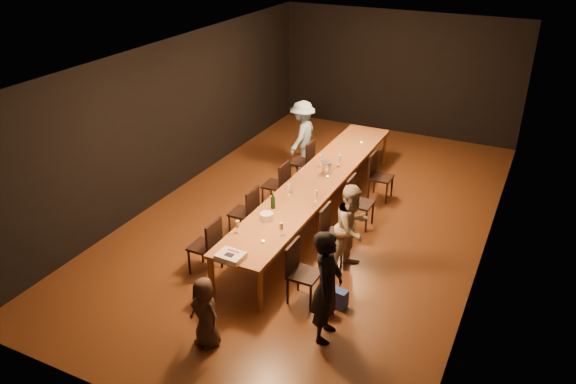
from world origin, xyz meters
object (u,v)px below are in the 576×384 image
at_px(chair_left_0, 204,246).
at_px(plate_stack, 267,217).
at_px(chair_right_3, 381,177).
at_px(ice_bucket, 327,167).
at_px(man_blue, 302,135).
at_px(chair_left_1, 243,212).
at_px(table, 317,182).
at_px(chair_right_2, 361,203).
at_px(chair_left_3, 302,161).
at_px(child, 205,312).
at_px(chair_right_1, 336,234).
at_px(birthday_cake, 231,256).
at_px(woman_birthday, 327,287).
at_px(woman_tan, 352,228).
at_px(chair_left_2, 275,184).
at_px(champagne_bottle, 273,200).
at_px(chair_right_0, 304,274).

relative_size(chair_left_0, plate_stack, 4.42).
distance_m(chair_right_3, ice_bucket, 1.23).
xyz_separation_m(chair_left_0, man_blue, (-0.30, 4.27, 0.29)).
bearing_deg(chair_right_3, plate_stack, -18.46).
distance_m(plate_stack, ice_bucket, 2.07).
bearing_deg(chair_left_1, table, -35.31).
distance_m(chair_right_2, chair_left_0, 2.94).
xyz_separation_m(chair_left_1, chair_left_3, (0.00, 2.40, 0.00)).
bearing_deg(child, chair_right_1, 92.28).
relative_size(table, ice_bucket, 28.11).
distance_m(chair_right_2, birthday_cake, 3.06).
xyz_separation_m(chair_left_3, woman_birthday, (2.27, -4.17, 0.33)).
bearing_deg(chair_left_1, woman_tan, -92.84).
xyz_separation_m(chair_left_2, child, (0.93, -3.78, 0.04)).
bearing_deg(child, chair_right_2, 97.40).
relative_size(chair_right_1, child, 0.93).
distance_m(chair_left_1, birthday_cake, 1.90).
relative_size(table, chair_left_1, 6.45).
bearing_deg(man_blue, woman_birthday, 26.45).
height_order(chair_left_1, woman_tan, woman_tan).
height_order(chair_left_3, birthday_cake, chair_left_3).
bearing_deg(ice_bucket, woman_tan, -56.14).
height_order(chair_left_1, chair_left_3, same).
distance_m(chair_right_1, chair_left_0, 2.08).
xyz_separation_m(woman_tan, plate_stack, (-1.27, -0.41, 0.09)).
xyz_separation_m(table, birthday_cake, (-0.06, -2.90, 0.09)).
height_order(chair_left_3, woman_birthday, woman_birthday).
bearing_deg(woman_birthday, man_blue, 19.63).
bearing_deg(ice_bucket, chair_left_3, 136.47).
distance_m(chair_right_1, chair_left_2, 2.08).
bearing_deg(chair_left_3, woman_birthday, -151.42).
xyz_separation_m(man_blue, birthday_cake, (1.09, -4.77, 0.04)).
distance_m(chair_right_3, chair_left_1, 2.94).
xyz_separation_m(chair_left_1, child, (0.93, -2.58, 0.04)).
relative_size(woman_birthday, man_blue, 1.06).
bearing_deg(chair_right_2, champagne_bottle, -38.81).
xyz_separation_m(chair_right_3, champagne_bottle, (-1.06, -2.52, 0.44)).
height_order(chair_left_0, plate_stack, chair_left_0).
distance_m(table, chair_right_0, 2.56).
distance_m(chair_right_2, chair_right_3, 1.20).
height_order(birthday_cake, plate_stack, plate_stack).
bearing_deg(chair_left_2, chair_left_3, 0.00).
relative_size(woman_tan, birthday_cake, 3.73).
height_order(chair_right_0, chair_right_3, same).
distance_m(chair_right_0, ice_bucket, 2.90).
xyz_separation_m(chair_left_0, woman_birthday, (2.27, -0.57, 0.33)).
relative_size(plate_stack, champagne_bottle, 0.68).
height_order(chair_left_0, woman_birthday, woman_birthday).
bearing_deg(ice_bucket, table, -96.77).
relative_size(chair_left_1, birthday_cake, 2.41).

